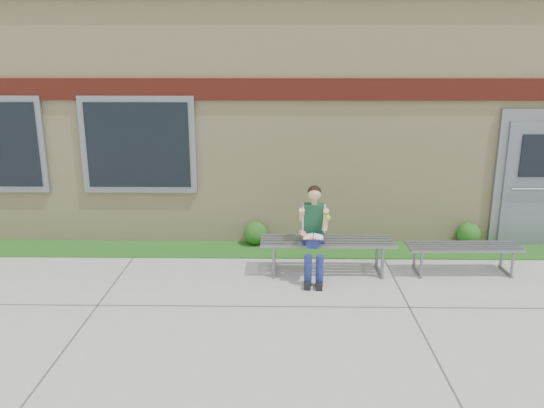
{
  "coord_description": "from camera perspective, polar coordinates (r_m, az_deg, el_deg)",
  "views": [
    {
      "loc": [
        -0.66,
        -5.7,
        3.03
      ],
      "look_at": [
        -0.77,
        1.7,
        1.04
      ],
      "focal_mm": 35.0,
      "sensor_mm": 36.0,
      "label": 1
    }
  ],
  "objects": [
    {
      "name": "ground",
      "position": [
        6.49,
        6.78,
        -12.91
      ],
      "size": [
        80.0,
        80.0,
        0.0
      ],
      "primitive_type": "plane",
      "color": "#9E9E99",
      "rests_on": "ground"
    },
    {
      "name": "grass_strip",
      "position": [
        8.85,
        5.12,
        -4.94
      ],
      "size": [
        16.0,
        0.8,
        0.02
      ],
      "primitive_type": "cube",
      "color": "#1D4A13",
      "rests_on": "ground"
    },
    {
      "name": "school_building",
      "position": [
        11.74,
        4.17,
        10.51
      ],
      "size": [
        16.2,
        6.22,
        4.2
      ],
      "color": "beige",
      "rests_on": "ground"
    },
    {
      "name": "bench_left",
      "position": [
        7.86,
        5.94,
        -4.64
      ],
      "size": [
        1.95,
        0.55,
        0.51
      ],
      "rotation": [
        0.0,
        0.0,
        0.0
      ],
      "color": "slate",
      "rests_on": "ground"
    },
    {
      "name": "bench_right",
      "position": [
        8.3,
        19.87,
        -4.86
      ],
      "size": [
        1.66,
        0.49,
        0.43
      ],
      "rotation": [
        0.0,
        0.0,
        0.02
      ],
      "color": "slate",
      "rests_on": "ground"
    },
    {
      "name": "girl",
      "position": [
        7.55,
        4.53,
        -2.78
      ],
      "size": [
        0.45,
        0.76,
        1.34
      ],
      "rotation": [
        0.0,
        0.0,
        -0.08
      ],
      "color": "navy",
      "rests_on": "ground"
    },
    {
      "name": "shrub_mid",
      "position": [
        9.01,
        -1.8,
        -3.15
      ],
      "size": [
        0.39,
        0.39,
        0.39
      ],
      "primitive_type": "sphere",
      "color": "#1D4A13",
      "rests_on": "grass_strip"
    },
    {
      "name": "shrub_east",
      "position": [
        9.55,
        20.39,
        -3.05
      ],
      "size": [
        0.39,
        0.39,
        0.39
      ],
      "primitive_type": "sphere",
      "color": "#1D4A13",
      "rests_on": "grass_strip"
    }
  ]
}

